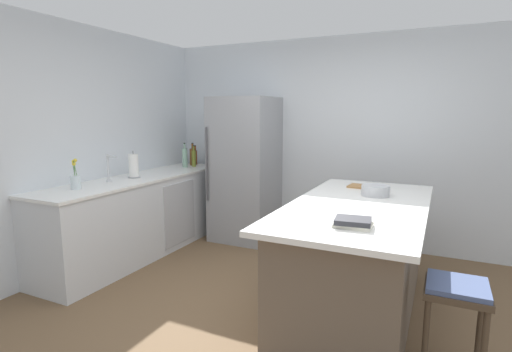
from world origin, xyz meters
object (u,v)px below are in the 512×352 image
(cookbook_stack, at_px, (353,222))
(gin_bottle, at_px, (185,157))
(cutting_board, at_px, (365,187))
(kitchen_island, at_px, (356,258))
(flower_vase, at_px, (75,180))
(sink_faucet, at_px, (109,168))
(whiskey_bottle, at_px, (193,156))
(olive_oil_bottle, at_px, (194,158))
(vinegar_bottle, at_px, (195,157))
(mixing_bowl, at_px, (376,191))
(bar_stool, at_px, (456,303))
(refrigerator, at_px, (245,169))
(paper_towel_roll, at_px, (134,166))

(cookbook_stack, bearing_deg, gin_bottle, 144.50)
(cutting_board, bearing_deg, kitchen_island, -83.71)
(flower_vase, distance_m, gin_bottle, 1.77)
(sink_faucet, bearing_deg, cookbook_stack, -12.36)
(whiskey_bottle, relative_size, olive_oil_bottle, 1.08)
(flower_vase, xyz_separation_m, vinegar_bottle, (-0.00, 2.07, 0.02))
(mixing_bowl, bearing_deg, cutting_board, 113.78)
(kitchen_island, bearing_deg, vinegar_bottle, 149.66)
(bar_stool, xyz_separation_m, flower_vase, (-3.36, 0.15, 0.47))
(cutting_board, bearing_deg, refrigerator, 158.67)
(refrigerator, relative_size, flower_vase, 6.15)
(kitchen_island, height_order, vinegar_bottle, vinegar_bottle)
(flower_vase, bearing_deg, whiskey_bottle, 89.63)
(gin_bottle, relative_size, mixing_bowl, 1.35)
(sink_faucet, distance_m, olive_oil_bottle, 1.43)
(olive_oil_bottle, bearing_deg, kitchen_island, -27.96)
(whiskey_bottle, bearing_deg, bar_stool, -32.50)
(kitchen_island, distance_m, sink_faucet, 2.72)
(paper_towel_roll, relative_size, cookbook_stack, 1.26)
(paper_towel_roll, xyz_separation_m, olive_oil_bottle, (0.09, 1.08, -0.01))
(bar_stool, relative_size, flower_vase, 2.22)
(paper_towel_roll, xyz_separation_m, cutting_board, (2.54, 0.46, -0.11))
(whiskey_bottle, bearing_deg, cutting_board, -16.00)
(bar_stool, distance_m, olive_oil_bottle, 3.86)
(bar_stool, distance_m, vinegar_bottle, 4.06)
(sink_faucet, height_order, paper_towel_roll, paper_towel_roll)
(flower_vase, relative_size, paper_towel_roll, 0.97)
(mixing_bowl, xyz_separation_m, cutting_board, (-0.15, 0.34, -0.04))
(bar_stool, height_order, paper_towel_roll, paper_towel_roll)
(gin_bottle, bearing_deg, refrigerator, 8.47)
(paper_towel_roll, distance_m, vinegar_bottle, 1.29)
(refrigerator, xyz_separation_m, paper_towel_roll, (-0.87, -1.12, 0.13))
(vinegar_bottle, distance_m, olive_oil_bottle, 0.23)
(vinegar_bottle, relative_size, cookbook_stack, 1.12)
(sink_faucet, height_order, cutting_board, sink_faucet)
(kitchen_island, relative_size, sink_faucet, 7.26)
(cookbook_stack, height_order, mixing_bowl, mixing_bowl)
(olive_oil_bottle, bearing_deg, cookbook_stack, -37.67)
(paper_towel_roll, relative_size, cutting_board, 0.94)
(refrigerator, distance_m, paper_towel_roll, 1.42)
(paper_towel_roll, distance_m, cookbook_stack, 2.87)
(flower_vase, bearing_deg, bar_stool, -2.57)
(kitchen_island, xyz_separation_m, paper_towel_roll, (-2.62, 0.26, 0.59))
(kitchen_island, xyz_separation_m, bar_stool, (0.72, -0.68, 0.07))
(cookbook_stack, relative_size, cutting_board, 0.75)
(bar_stool, relative_size, cookbook_stack, 2.72)
(bar_stool, relative_size, mixing_bowl, 2.72)
(mixing_bowl, bearing_deg, gin_bottle, 162.08)
(whiskey_bottle, distance_m, gin_bottle, 0.21)
(vinegar_bottle, relative_size, gin_bottle, 0.83)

